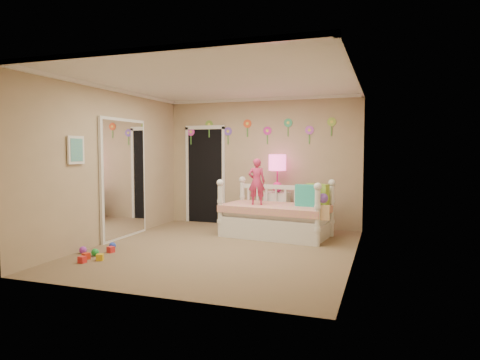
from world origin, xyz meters
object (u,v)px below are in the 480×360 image
at_px(daybed, 276,208).
at_px(table_lamp, 277,167).
at_px(nightstand, 277,211).
at_px(child, 257,182).

xyz_separation_m(daybed, table_lamp, (-0.16, 0.72, 0.70)).
height_order(daybed, nightstand, daybed).
xyz_separation_m(daybed, nightstand, (-0.16, 0.72, -0.15)).
relative_size(nightstand, table_lamp, 0.98).
height_order(nightstand, table_lamp, table_lamp).
bearing_deg(nightstand, child, -92.27).
bearing_deg(nightstand, table_lamp, -80.42).
bearing_deg(daybed, table_lamp, 109.86).
bearing_deg(nightstand, daybed, -68.11).
bearing_deg(table_lamp, child, -101.85).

